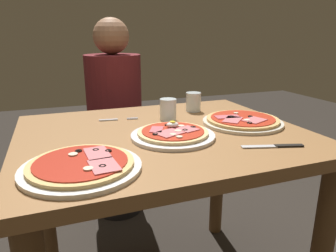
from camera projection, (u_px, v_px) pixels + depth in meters
dining_table at (163, 165)px, 1.16m from camera, size 1.01×0.83×0.75m
pizza_foreground at (173, 134)px, 1.05m from camera, size 0.29×0.29×0.05m
pizza_across_left at (82, 166)px, 0.80m from camera, size 0.31×0.31×0.03m
pizza_across_right at (242, 121)px, 1.21m from camera, size 0.31×0.31×0.03m
water_glass_near at (193, 103)px, 1.40m from camera, size 0.07×0.07×0.09m
water_glass_far at (168, 111)px, 1.26m from camera, size 0.07×0.07×0.09m
fork at (115, 120)px, 1.27m from camera, size 0.16×0.04×0.00m
knife at (277, 146)px, 0.96m from camera, size 0.19×0.07×0.01m
diner_person at (116, 126)px, 1.86m from camera, size 0.32×0.32×1.18m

